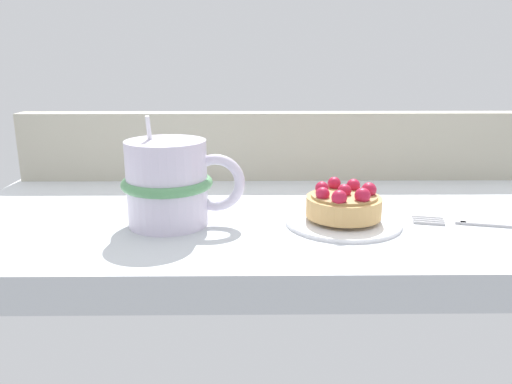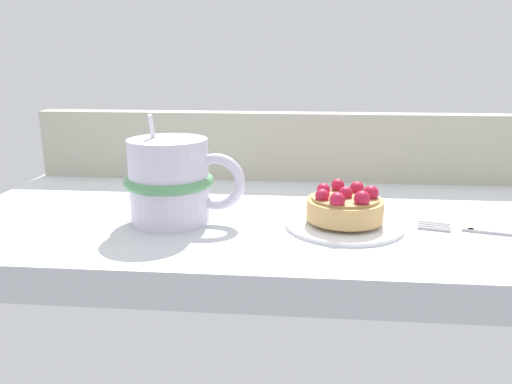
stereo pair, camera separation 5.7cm
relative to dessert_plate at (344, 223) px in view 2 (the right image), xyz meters
The scene contains 6 objects.
ground_plane 8.81cm from the dessert_plate, 144.29° to the left, with size 79.30×38.13×3.80cm, color silver.
window_rail_back 23.77cm from the dessert_plate, 107.24° to the left, with size 77.71×3.55×10.30cm, color #B2AD99.
dessert_plate is the anchor object (origin of this frame).
raspberry_tart 2.02cm from the dessert_plate, 61.40° to the right, with size 8.55×8.55×3.95cm.
coffee_mug 20.16cm from the dessert_plate, behind, with size 13.87×10.23×12.43cm.
dessert_fork 15.91cm from the dessert_plate, ahead, with size 15.94×5.39×0.60cm.
Camera 2 is at (1.95, -59.41, 18.66)cm, focal length 35.29 mm.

